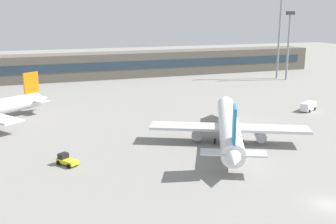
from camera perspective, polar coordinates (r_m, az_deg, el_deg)
ground_plane at (r=85.65m, az=3.90°, el=-1.61°), size 400.00×400.00×0.00m
terminal_building at (r=149.96m, az=-6.98°, el=6.69°), size 157.33×12.13×9.00m
airplane_near at (r=73.84m, az=8.62°, el=-1.77°), size 27.37×37.86×10.09m
baggage_tug_yellow at (r=64.04m, az=-14.27°, el=-6.63°), size 3.25×3.83×1.75m
service_van_white at (r=102.00m, az=19.31°, el=0.78°), size 5.51×4.31×2.08m
floodlight_tower_west at (r=149.69m, az=15.58°, el=11.09°), size 3.20×0.80×29.85m
floodlight_tower_east at (r=147.61m, az=16.77°, el=9.73°), size 3.20×0.80×23.65m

